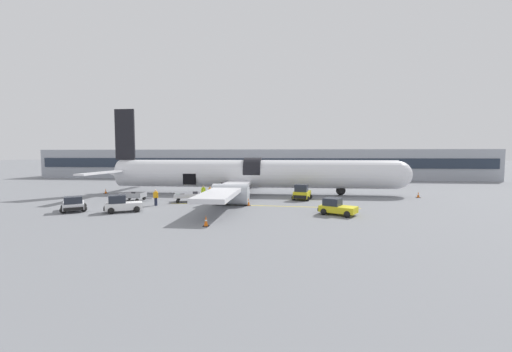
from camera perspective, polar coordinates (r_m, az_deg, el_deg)
name	(u,v)px	position (r m, az deg, el deg)	size (l,w,h in m)	color
ground_plane	(224,202)	(34.40, -5.91, -4.78)	(500.00, 500.00, 0.00)	slate
apron_marking_line	(261,206)	(32.02, 0.95, -5.41)	(19.50, 1.44, 0.01)	yellow
terminal_strip	(258,164)	(71.46, 0.38, 2.27)	(96.04, 13.49, 6.22)	#9EA3AD
airplane	(249,175)	(41.15, -1.30, 0.27)	(40.24, 36.08, 11.32)	silver
baggage_tug_lead	(337,208)	(28.09, 14.44, -5.57)	(3.45, 2.83, 1.42)	yellow
baggage_tug_mid	(302,193)	(36.35, 8.34, -3.13)	(2.46, 2.88, 1.79)	yellow
baggage_tug_rear	(122,205)	(30.95, -23.15, -4.82)	(3.44, 2.69, 1.54)	white
baggage_tug_spare	(74,204)	(33.39, -30.25, -4.50)	(3.03, 3.33, 1.39)	silver
baggage_cart_loading	(188,197)	(35.37, -12.18, -3.77)	(3.91, 2.59, 1.14)	silver
baggage_cart_queued	(133,197)	(37.83, -21.38, -3.55)	(3.40, 2.22, 0.96)	#999BA0
ground_crew_loader_a	(210,193)	(36.30, -8.37, -3.04)	(0.43, 0.54, 1.56)	black
ground_crew_loader_b	(203,192)	(37.53, -9.55, -2.83)	(0.50, 0.49, 1.54)	#2D2D33
ground_crew_driver	(156,197)	(33.55, -17.77, -3.67)	(0.58, 0.44, 1.66)	#1E2338
suitcase_on_tarmac_upright	(205,201)	(33.83, -9.21, -4.51)	(0.53, 0.36, 0.63)	#721951
safety_cone_nose	(418,195)	(42.62, 27.42, -3.07)	(0.45, 0.45, 0.70)	black
safety_cone_engine_left	(206,221)	(23.24, -9.09, -8.11)	(0.43, 0.43, 0.79)	black
safety_cone_wingtip	(248,202)	(31.96, -1.42, -4.75)	(0.47, 0.47, 0.80)	black
safety_cone_tail	(106,191)	(46.36, -25.66, -2.53)	(0.46, 0.46, 0.62)	black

